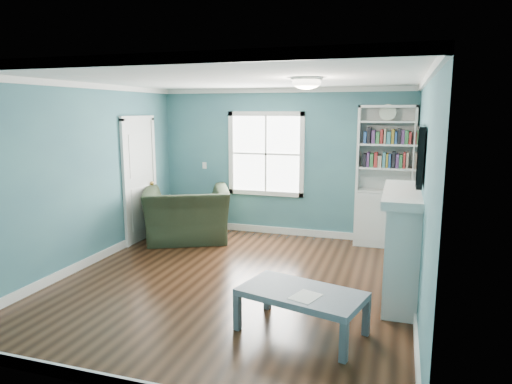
% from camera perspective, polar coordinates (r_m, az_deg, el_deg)
% --- Properties ---
extents(floor, '(5.00, 5.00, 0.00)m').
position_cam_1_polar(floor, '(6.10, -2.80, -11.16)').
color(floor, black).
rests_on(floor, ground).
extents(room_walls, '(5.00, 5.00, 5.00)m').
position_cam_1_polar(room_walls, '(5.72, -2.94, 3.77)').
color(room_walls, '#355F70').
rests_on(room_walls, ground).
extents(trim, '(4.50, 5.00, 2.60)m').
position_cam_1_polar(trim, '(5.77, -2.91, 0.36)').
color(trim, white).
rests_on(trim, ground).
extents(window, '(1.40, 0.06, 1.50)m').
position_cam_1_polar(window, '(8.17, 1.24, 4.78)').
color(window, white).
rests_on(window, room_walls).
extents(bookshelf, '(0.90, 0.35, 2.31)m').
position_cam_1_polar(bookshelf, '(7.73, 15.71, 0.15)').
color(bookshelf, silver).
rests_on(bookshelf, ground).
extents(fireplace, '(0.44, 1.58, 1.30)m').
position_cam_1_polar(fireplace, '(5.74, 17.85, -6.33)').
color(fireplace, black).
rests_on(fireplace, ground).
extents(tv, '(0.06, 1.10, 0.65)m').
position_cam_1_polar(tv, '(5.54, 19.72, 4.48)').
color(tv, black).
rests_on(tv, fireplace).
extents(door, '(0.12, 0.98, 2.17)m').
position_cam_1_polar(door, '(8.02, -14.33, 1.64)').
color(door, silver).
rests_on(door, ground).
extents(ceiling_fixture, '(0.38, 0.38, 0.15)m').
position_cam_1_polar(ceiling_fixture, '(5.54, 6.35, 13.54)').
color(ceiling_fixture, white).
rests_on(ceiling_fixture, room_walls).
extents(light_switch, '(0.08, 0.01, 0.12)m').
position_cam_1_polar(light_switch, '(8.61, -6.45, 3.32)').
color(light_switch, white).
rests_on(light_switch, room_walls).
extents(recliner, '(1.66, 1.43, 1.23)m').
position_cam_1_polar(recliner, '(7.90, -8.64, -1.67)').
color(recliner, black).
rests_on(recliner, ground).
extents(coffee_table, '(1.34, 0.95, 0.44)m').
position_cam_1_polar(coffee_table, '(4.70, 5.70, -12.84)').
color(coffee_table, '#525A63').
rests_on(coffee_table, ground).
extents(paper_sheet, '(0.32, 0.36, 0.00)m').
position_cam_1_polar(paper_sheet, '(4.55, 6.21, -12.86)').
color(paper_sheet, white).
rests_on(paper_sheet, coffee_table).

